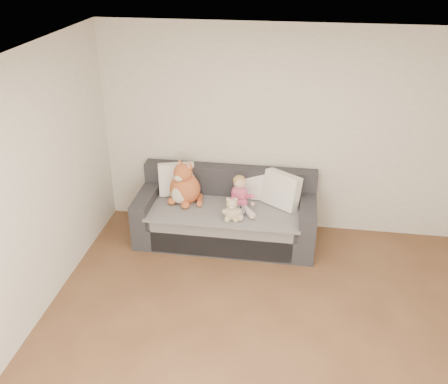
% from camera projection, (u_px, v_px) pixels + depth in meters
% --- Properties ---
extents(room_shell, '(5.00, 5.00, 5.00)m').
position_uv_depth(room_shell, '(268.00, 217.00, 4.29)').
color(room_shell, brown).
rests_on(room_shell, ground).
extents(sofa, '(2.20, 0.94, 0.85)m').
position_uv_depth(sofa, '(226.00, 216.00, 6.26)').
color(sofa, '#2D2D33').
rests_on(sofa, ground).
extents(cushion_left, '(0.49, 0.32, 0.43)m').
position_uv_depth(cushion_left, '(177.00, 179.00, 6.36)').
color(cushion_left, silver).
rests_on(cushion_left, sofa).
extents(cushion_right_back, '(0.40, 0.20, 0.37)m').
position_uv_depth(cushion_right_back, '(259.00, 185.00, 6.26)').
color(cushion_right_back, silver).
rests_on(cushion_right_back, sofa).
extents(cushion_right_front, '(0.50, 0.43, 0.44)m').
position_uv_depth(cushion_right_front, '(281.00, 190.00, 6.08)').
color(cushion_right_front, silver).
rests_on(cushion_right_front, sofa).
extents(toddler, '(0.33, 0.44, 0.44)m').
position_uv_depth(toddler, '(240.00, 196.00, 6.01)').
color(toddler, '#EA5274').
rests_on(toddler, sofa).
extents(plush_cat, '(0.45, 0.41, 0.58)m').
position_uv_depth(plush_cat, '(184.00, 187.00, 6.16)').
color(plush_cat, '#B95029').
rests_on(plush_cat, sofa).
extents(teddy_bear, '(0.23, 0.18, 0.30)m').
position_uv_depth(teddy_bear, '(232.00, 211.00, 5.81)').
color(teddy_bear, '#C3B387').
rests_on(teddy_bear, sofa).
extents(plush_cow, '(0.14, 0.21, 0.17)m').
position_uv_depth(plush_cow, '(239.00, 211.00, 5.92)').
color(plush_cow, white).
rests_on(plush_cow, sofa).
extents(sippy_cup, '(0.10, 0.07, 0.11)m').
position_uv_depth(sippy_cup, '(235.00, 209.00, 5.98)').
color(sippy_cup, '#6F3289').
rests_on(sippy_cup, sofa).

